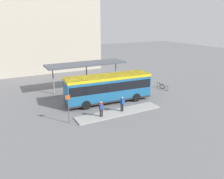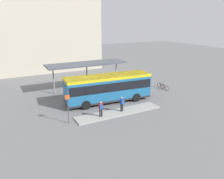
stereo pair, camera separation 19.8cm
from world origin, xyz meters
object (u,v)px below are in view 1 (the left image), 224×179
bicycle_black (161,86)px  bicycle_red (164,87)px  pedestrian_waiting (101,108)px  platform_sign (68,108)px  pedestrian_companion (122,103)px  city_bus (108,87)px  potted_planter_near_shelter (118,85)px

bicycle_black → bicycle_red: bearing=-6.5°
pedestrian_waiting → platform_sign: 3.25m
platform_sign → pedestrian_companion: bearing=-1.2°
city_bus → potted_planter_near_shelter: city_bus is taller
pedestrian_companion → potted_planter_near_shelter: size_ratio=1.20×
potted_planter_near_shelter → bicycle_red: bearing=-27.3°
platform_sign → bicycle_red: bearing=14.8°
city_bus → bicycle_black: bearing=13.2°
bicycle_red → bicycle_black: bearing=173.1°
city_bus → pedestrian_companion: city_bus is taller
city_bus → potted_planter_near_shelter: (3.25, 3.51, -1.18)m
city_bus → pedestrian_companion: (-0.15, -3.50, -0.83)m
pedestrian_companion → potted_planter_near_shelter: bearing=-24.3°
bicycle_red → pedestrian_waiting: bearing=-69.2°
pedestrian_waiting → pedestrian_companion: same height
bicycle_red → potted_planter_near_shelter: (-5.75, 2.96, 0.33)m
pedestrian_companion → city_bus: bearing=-0.9°
city_bus → pedestrian_companion: bearing=-88.3°
potted_planter_near_shelter → platform_sign: size_ratio=0.48×
pedestrian_waiting → bicycle_red: 12.44m
bicycle_black → platform_sign: size_ratio=0.60×
pedestrian_companion → potted_planter_near_shelter: 7.80m
city_bus → pedestrian_waiting: 4.64m
pedestrian_companion → bicycle_black: (9.28, 4.94, -0.68)m
pedestrian_waiting → city_bus: bearing=-23.9°
city_bus → bicycle_black: city_bus is taller
potted_planter_near_shelter → platform_sign: 11.45m
pedestrian_waiting → bicycle_red: (11.67, 4.25, -0.68)m
pedestrian_companion → platform_sign: (-5.70, 0.12, 0.52)m
city_bus → potted_planter_near_shelter: 4.93m
pedestrian_companion → bicycle_red: pedestrian_companion is taller
pedestrian_waiting → bicycle_black: pedestrian_waiting is taller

